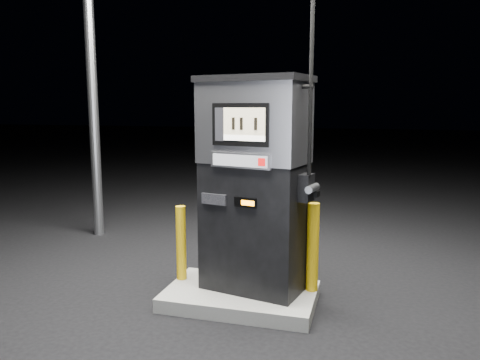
# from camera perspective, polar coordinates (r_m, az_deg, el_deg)

# --- Properties ---
(ground) EXTENTS (80.00, 80.00, 0.00)m
(ground) POSITION_cam_1_polar(r_m,az_deg,el_deg) (5.25, 0.09, -14.72)
(ground) COLOR black
(ground) RESTS_ON ground
(pump_island) EXTENTS (1.60, 1.00, 0.15)m
(pump_island) POSITION_cam_1_polar(r_m,az_deg,el_deg) (5.22, 0.09, -13.97)
(pump_island) COLOR slate
(pump_island) RESTS_ON ground
(fuel_dispenser) EXTENTS (1.31, 0.89, 4.70)m
(fuel_dispenser) POSITION_cam_1_polar(r_m,az_deg,el_deg) (4.93, 1.78, -0.33)
(fuel_dispenser) COLOR black
(fuel_dispenser) RESTS_ON pump_island
(bollard_left) EXTENTS (0.14, 0.14, 0.85)m
(bollard_left) POSITION_cam_1_polar(r_m,az_deg,el_deg) (5.40, -7.19, -7.61)
(bollard_left) COLOR #E5B10C
(bollard_left) RESTS_ON pump_island
(bollard_right) EXTENTS (0.13, 0.13, 0.96)m
(bollard_right) POSITION_cam_1_polar(r_m,az_deg,el_deg) (5.08, 8.85, -8.10)
(bollard_right) COLOR #E5B10C
(bollard_right) RESTS_ON pump_island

